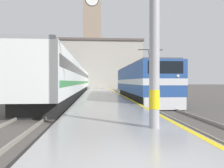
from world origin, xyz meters
TOP-DOWN VIEW (x-y plane):
  - ground_plane at (0.00, 30.00)m, footprint 200.00×200.00m
  - platform at (0.00, 25.00)m, footprint 4.39×140.00m
  - rail_track_near at (3.70, 25.00)m, footprint 2.84×140.00m
  - rail_track_far at (-3.91, 25.00)m, footprint 2.83×140.00m
  - locomotive_train at (3.70, 17.70)m, footprint 2.92×15.55m
  - passenger_train at (-3.91, 29.16)m, footprint 2.92×45.24m
  - catenary_mast at (1.19, 3.23)m, footprint 2.91×0.34m
  - clock_tower at (-1.67, 58.14)m, footprint 6.08×6.08m
  - station_building at (-3.48, 50.87)m, footprint 27.94×9.84m

SIDE VIEW (x-z plane):
  - ground_plane at x=0.00m, z-range 0.00..0.00m
  - rail_track_near at x=3.70m, z-range -0.05..0.11m
  - rail_track_far at x=-3.91m, z-range -0.05..0.11m
  - platform at x=0.00m, z-range 0.00..0.45m
  - locomotive_train at x=3.70m, z-range -0.44..4.07m
  - passenger_train at x=-3.91m, z-range 0.15..4.19m
  - catenary_mast at x=1.19m, z-range 0.38..7.83m
  - station_building at x=-3.48m, z-range 0.02..11.80m
  - clock_tower at x=-1.67m, z-range 1.00..32.85m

